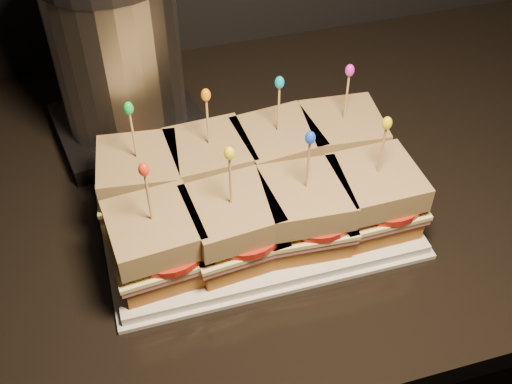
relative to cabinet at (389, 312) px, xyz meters
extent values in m
cube|color=black|center=(0.00, 0.00, 0.00)|extent=(2.20, 0.68, 0.84)
cube|color=black|center=(0.00, 0.00, 0.44)|extent=(2.24, 0.72, 0.04)
cube|color=white|center=(-0.31, -0.09, 0.47)|extent=(0.39, 0.24, 0.02)
cube|color=white|center=(-0.31, -0.09, 0.46)|extent=(0.40, 0.25, 0.01)
cube|color=brown|center=(-0.45, -0.03, 0.49)|extent=(0.11, 0.11, 0.03)
cube|color=#B8655E|center=(-0.45, -0.03, 0.51)|extent=(0.12, 0.12, 0.01)
cube|color=#FDF397|center=(-0.45, -0.03, 0.51)|extent=(0.12, 0.12, 0.01)
cylinder|color=#B51F13|center=(-0.44, -0.04, 0.52)|extent=(0.10, 0.10, 0.01)
cube|color=#563511|center=(-0.45, -0.03, 0.54)|extent=(0.11, 0.11, 0.03)
cylinder|color=tan|center=(-0.45, -0.03, 0.59)|extent=(0.00, 0.00, 0.09)
ellipsoid|color=green|center=(-0.45, -0.03, 0.63)|extent=(0.01, 0.01, 0.02)
cube|color=brown|center=(-0.36, -0.03, 0.49)|extent=(0.10, 0.10, 0.03)
cube|color=#B8655E|center=(-0.36, -0.03, 0.51)|extent=(0.11, 0.11, 0.01)
cube|color=#FDF397|center=(-0.36, -0.03, 0.51)|extent=(0.12, 0.11, 0.01)
cylinder|color=#B51F13|center=(-0.34, -0.04, 0.52)|extent=(0.10, 0.10, 0.01)
cube|color=#563511|center=(-0.36, -0.03, 0.54)|extent=(0.11, 0.11, 0.03)
cylinder|color=tan|center=(-0.36, -0.03, 0.59)|extent=(0.00, 0.00, 0.09)
ellipsoid|color=orange|center=(-0.36, -0.03, 0.63)|extent=(0.01, 0.01, 0.02)
cube|color=brown|center=(-0.26, -0.03, 0.49)|extent=(0.11, 0.11, 0.03)
cube|color=#B8655E|center=(-0.26, -0.03, 0.51)|extent=(0.12, 0.12, 0.01)
cube|color=#FDF397|center=(-0.26, -0.03, 0.51)|extent=(0.12, 0.12, 0.01)
cylinder|color=#B51F13|center=(-0.25, -0.04, 0.52)|extent=(0.10, 0.10, 0.01)
cube|color=#563511|center=(-0.26, -0.03, 0.54)|extent=(0.11, 0.11, 0.03)
cylinder|color=tan|center=(-0.26, -0.03, 0.59)|extent=(0.00, 0.00, 0.09)
ellipsoid|color=#0894BF|center=(-0.26, -0.03, 0.63)|extent=(0.01, 0.01, 0.02)
cube|color=brown|center=(-0.17, -0.03, 0.49)|extent=(0.11, 0.11, 0.03)
cube|color=#B8655E|center=(-0.17, -0.03, 0.51)|extent=(0.12, 0.11, 0.01)
cube|color=#FDF397|center=(-0.17, -0.03, 0.51)|extent=(0.12, 0.12, 0.01)
cylinder|color=#B51F13|center=(-0.16, -0.04, 0.52)|extent=(0.10, 0.10, 0.01)
cube|color=#563511|center=(-0.17, -0.03, 0.54)|extent=(0.11, 0.11, 0.03)
cylinder|color=tan|center=(-0.17, -0.03, 0.59)|extent=(0.00, 0.00, 0.09)
ellipsoid|color=#D71EB2|center=(-0.17, -0.03, 0.63)|extent=(0.01, 0.01, 0.02)
cube|color=brown|center=(-0.45, -0.14, 0.49)|extent=(0.11, 0.11, 0.03)
cube|color=#B8655E|center=(-0.45, -0.14, 0.51)|extent=(0.12, 0.11, 0.01)
cube|color=#FDF397|center=(-0.45, -0.14, 0.51)|extent=(0.12, 0.12, 0.01)
cylinder|color=#B51F13|center=(-0.44, -0.15, 0.52)|extent=(0.10, 0.10, 0.01)
cube|color=#563511|center=(-0.45, -0.14, 0.54)|extent=(0.11, 0.11, 0.03)
cylinder|color=tan|center=(-0.45, -0.14, 0.59)|extent=(0.00, 0.00, 0.09)
ellipsoid|color=red|center=(-0.45, -0.14, 0.63)|extent=(0.01, 0.01, 0.02)
cube|color=brown|center=(-0.36, -0.14, 0.49)|extent=(0.11, 0.11, 0.03)
cube|color=#B8655E|center=(-0.36, -0.14, 0.51)|extent=(0.12, 0.11, 0.01)
cube|color=#FDF397|center=(-0.36, -0.14, 0.51)|extent=(0.12, 0.12, 0.01)
cylinder|color=#B51F13|center=(-0.34, -0.15, 0.52)|extent=(0.10, 0.10, 0.01)
cube|color=#563511|center=(-0.36, -0.14, 0.54)|extent=(0.11, 0.11, 0.03)
cylinder|color=tan|center=(-0.36, -0.14, 0.59)|extent=(0.00, 0.00, 0.09)
ellipsoid|color=yellow|center=(-0.36, -0.14, 0.63)|extent=(0.01, 0.01, 0.02)
cube|color=brown|center=(-0.26, -0.14, 0.49)|extent=(0.11, 0.11, 0.03)
cube|color=#B8655E|center=(-0.26, -0.14, 0.51)|extent=(0.12, 0.11, 0.01)
cube|color=#FDF397|center=(-0.26, -0.14, 0.51)|extent=(0.12, 0.11, 0.01)
cylinder|color=#B51F13|center=(-0.25, -0.15, 0.52)|extent=(0.10, 0.10, 0.01)
cube|color=#563511|center=(-0.26, -0.14, 0.54)|extent=(0.11, 0.11, 0.03)
cylinder|color=tan|center=(-0.26, -0.14, 0.59)|extent=(0.00, 0.00, 0.09)
ellipsoid|color=blue|center=(-0.26, -0.14, 0.63)|extent=(0.01, 0.01, 0.02)
cube|color=brown|center=(-0.17, -0.14, 0.49)|extent=(0.10, 0.10, 0.03)
cube|color=#B8655E|center=(-0.17, -0.14, 0.51)|extent=(0.11, 0.11, 0.01)
cube|color=#FDF397|center=(-0.17, -0.14, 0.51)|extent=(0.11, 0.11, 0.01)
cylinder|color=#B51F13|center=(-0.16, -0.15, 0.52)|extent=(0.10, 0.10, 0.01)
cube|color=#563511|center=(-0.17, -0.14, 0.54)|extent=(0.10, 0.10, 0.03)
cylinder|color=tan|center=(-0.17, -0.14, 0.59)|extent=(0.00, 0.00, 0.09)
ellipsoid|color=yellow|center=(-0.17, -0.14, 0.63)|extent=(0.01, 0.01, 0.02)
cube|color=#262628|center=(-0.44, 0.15, 0.47)|extent=(0.24, 0.21, 0.03)
cylinder|color=silver|center=(-0.44, 0.15, 0.60)|extent=(0.18, 0.18, 0.23)
camera|label=1|loc=(-0.47, -0.65, 1.08)|focal=45.00mm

